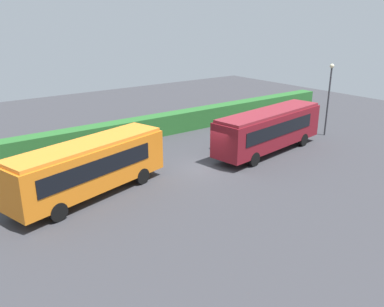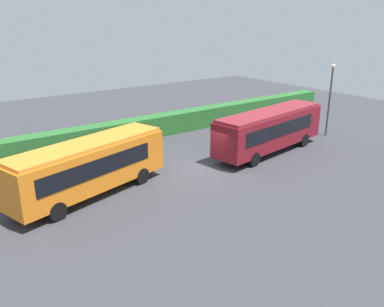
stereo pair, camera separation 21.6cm
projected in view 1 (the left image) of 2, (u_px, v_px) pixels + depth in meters
name	position (u px, v px, depth m)	size (l,w,h in m)	color
ground_plane	(205.00, 168.00, 27.35)	(64.00, 64.00, 0.00)	#38383D
bus_orange	(90.00, 165.00, 22.63)	(10.00, 4.94, 3.20)	orange
bus_maroon	(269.00, 128.00, 30.04)	(10.73, 3.84, 3.21)	maroon
person_left	(219.00, 137.00, 30.76)	(0.39, 0.27, 1.91)	maroon
person_center	(250.00, 130.00, 32.85)	(0.53, 0.38, 1.90)	silver
hedge_row	(140.00, 129.00, 33.68)	(44.00, 1.44, 1.73)	#28642A
traffic_cone	(156.00, 143.00, 31.63)	(0.36, 0.36, 0.60)	orange
lamppost	(329.00, 92.00, 33.70)	(0.36, 0.36, 6.10)	#38383D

